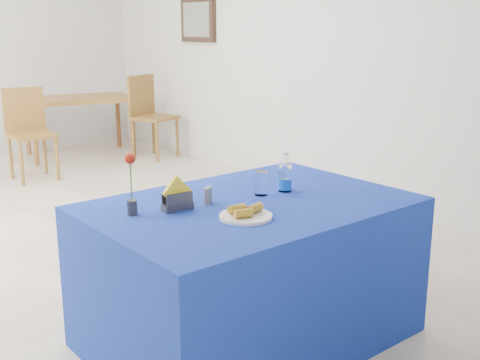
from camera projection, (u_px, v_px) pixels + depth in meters
name	position (u px, v px, depth m)	size (l,w,h in m)	color
floor	(68.00, 233.00, 4.88)	(7.00, 7.00, 0.00)	beige
room_shell	(52.00, 9.00, 4.44)	(7.00, 7.00, 7.00)	silver
picture_frame	(198.00, 20.00, 7.17)	(0.06, 0.64, 0.52)	black
picture_art	(196.00, 20.00, 7.16)	(0.02, 0.52, 0.40)	#998C66
plate	(246.00, 216.00, 2.79)	(0.25, 0.25, 0.01)	white
drinking_glass	(261.00, 183.00, 3.16)	(0.07, 0.07, 0.13)	white
salt_shaker	(209.00, 194.00, 3.03)	(0.03, 0.03, 0.09)	slate
pepper_shaker	(207.00, 197.00, 2.99)	(0.03, 0.03, 0.09)	#5F5E63
blue_table	(250.00, 272.00, 3.14)	(1.60, 1.10, 0.76)	navy
water_bottle	(285.00, 178.00, 3.23)	(0.07, 0.07, 0.21)	white
napkin_holder	(177.00, 200.00, 2.91)	(0.16, 0.07, 0.17)	#39393E
rose_vase	(131.00, 185.00, 2.81)	(0.05, 0.05, 0.30)	#29292E
oak_table	(78.00, 103.00, 7.62)	(1.49, 1.14, 0.76)	olive
chair_bg_left	(28.00, 127.00, 6.49)	(0.46, 0.46, 0.99)	brown
chair_bg_right	(149.00, 110.00, 7.57)	(0.58, 0.58, 1.03)	brown
banana_pieces	(245.00, 210.00, 2.79)	(0.18, 0.13, 0.04)	yellow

